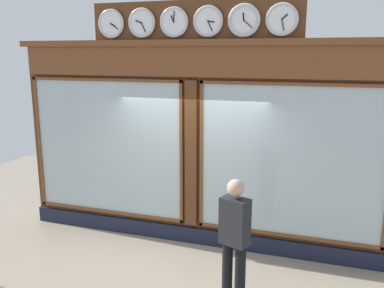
{
  "coord_description": "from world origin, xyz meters",
  "views": [
    {
      "loc": [
        -2.07,
        6.27,
        3.23
      ],
      "look_at": [
        0.0,
        0.0,
        1.76
      ],
      "focal_mm": 38.26,
      "sensor_mm": 36.0,
      "label": 1
    }
  ],
  "objects": [
    {
      "name": "shop_facade",
      "position": [
        -0.0,
        -0.12,
        1.77
      ],
      "size": [
        6.39,
        0.42,
        4.03
      ],
      "color": "#5B3319",
      "rests_on": "ground_plane"
    },
    {
      "name": "pedestrian",
      "position": [
        -1.06,
        1.48,
        0.93
      ],
      "size": [
        0.41,
        0.33,
        1.69
      ],
      "color": "black",
      "rests_on": "ground_plane"
    }
  ]
}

